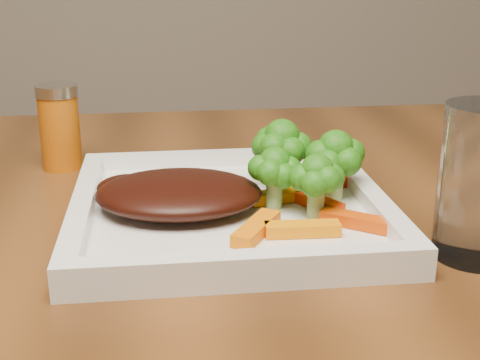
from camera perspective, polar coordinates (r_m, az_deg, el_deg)
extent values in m
cube|color=white|center=(0.59, -0.96, -2.88)|extent=(0.27, 0.27, 0.01)
ellipsoid|color=black|center=(0.58, -5.22, -1.14)|extent=(0.15, 0.13, 0.03)
cube|color=orange|center=(0.53, 5.36, -4.18)|extent=(0.06, 0.02, 0.01)
cube|color=#C93E03|center=(0.55, 9.86, -3.43)|extent=(0.06, 0.05, 0.01)
cube|color=orange|center=(0.53, 1.41, -4.14)|extent=(0.05, 0.06, 0.01)
cube|color=red|center=(0.65, 7.33, -0.02)|extent=(0.05, 0.02, 0.01)
cube|color=#FF3604|center=(0.59, 6.76, -1.96)|extent=(0.04, 0.05, 0.01)
cube|color=orange|center=(0.60, 3.53, -1.37)|extent=(0.06, 0.03, 0.01)
cylinder|color=#B15309|center=(0.75, -15.14, 4.37)|extent=(0.05, 0.05, 0.09)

